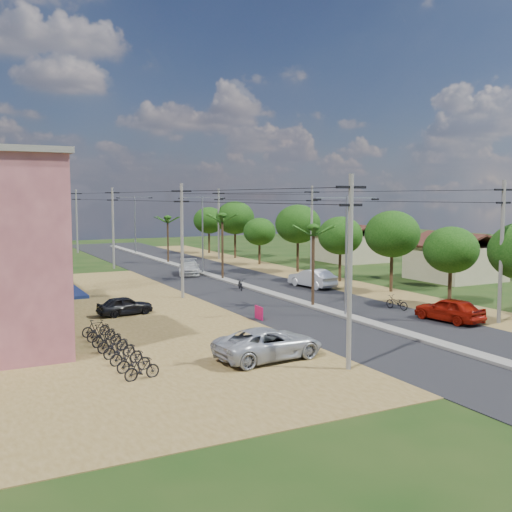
{
  "coord_description": "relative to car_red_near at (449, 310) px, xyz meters",
  "views": [
    {
      "loc": [
        -23.15,
        -32.07,
        7.98
      ],
      "look_at": [
        -0.27,
        12.46,
        3.0
      ],
      "focal_mm": 42.0,
      "sensor_mm": 36.0,
      "label": 1
    }
  ],
  "objects": [
    {
      "name": "tree_east_h",
      "position": [
        4.5,
        50.27,
        3.86
      ],
      "size": [
        4.4,
        4.4,
        6.52
      ],
      "color": "black",
      "rests_on": "ground"
    },
    {
      "name": "palm_median_near",
      "position": [
        -5.0,
        8.27,
        4.76
      ],
      "size": [
        2.0,
        2.0,
        6.15
      ],
      "color": "black",
      "rests_on": "ground"
    },
    {
      "name": "tree_east_f",
      "position": [
        4.2,
        34.27,
        3.11
      ],
      "size": [
        3.8,
        3.8,
        5.52
      ],
      "color": "black",
      "rests_on": "ground"
    },
    {
      "name": "house_east_near",
      "position": [
        15.0,
        14.27,
        1.61
      ],
      "size": [
        7.6,
        7.5,
        4.6
      ],
      "color": "tan",
      "rests_on": "ground"
    },
    {
      "name": "car_red_near",
      "position": [
        0.0,
        0.0,
        0.0
      ],
      "size": [
        2.46,
        4.78,
        1.56
      ],
      "primitive_type": "imported",
      "rotation": [
        0.0,
        0.0,
        3.28
      ],
      "color": "maroon",
      "rests_on": "ground"
    },
    {
      "name": "car_parked_silver",
      "position": [
        -14.45,
        -2.52,
        -0.01
      ],
      "size": [
        5.76,
        3.06,
        1.54
      ],
      "primitive_type": "imported",
      "rotation": [
        0.0,
        0.0,
        1.66
      ],
      "color": "#ABAEB3",
      "rests_on": "ground"
    },
    {
      "name": "median",
      "position": [
        -5.0,
        22.27,
        -0.69
      ],
      "size": [
        1.0,
        90.0,
        0.18
      ],
      "primitive_type": "cube",
      "color": "#605E56",
      "rests_on": "ground"
    },
    {
      "name": "parked_scooter_row",
      "position": [
        -20.95,
        1.64,
        -0.28
      ],
      "size": [
        1.72,
        9.83,
        1.0
      ],
      "color": "black",
      "rests_on": "ground"
    },
    {
      "name": "utility_pole_w_d",
      "position": [
        -12.0,
        59.27,
        3.98
      ],
      "size": [
        1.6,
        0.24,
        9.0
      ],
      "color": "#605E56",
      "rests_on": "ground"
    },
    {
      "name": "car_silver_mid",
      "position": [
        0.0,
        16.19,
        0.03
      ],
      "size": [
        2.35,
        5.09,
        1.62
      ],
      "primitive_type": "imported",
      "rotation": [
        0.0,
        0.0,
        3.28
      ],
      "color": "#ABAEB3",
      "rests_on": "ground"
    },
    {
      "name": "palm_median_mid",
      "position": [
        -5.0,
        24.27,
        5.12
      ],
      "size": [
        2.0,
        2.0,
        6.55
      ],
      "color": "black",
      "rests_on": "ground"
    },
    {
      "name": "house_east_far",
      "position": [
        16.0,
        32.27,
        1.61
      ],
      "size": [
        7.6,
        7.5,
        4.6
      ],
      "color": "tan",
      "rests_on": "ground"
    },
    {
      "name": "dirt_lot_west",
      "position": [
        -20.0,
        12.27,
        -0.76
      ],
      "size": [
        18.0,
        46.0,
        0.04
      ],
      "primitive_type": "cube",
      "color": "brown",
      "rests_on": "ground"
    },
    {
      "name": "car_parked_dark",
      "position": [
        -17.84,
        11.6,
        -0.14
      ],
      "size": [
        3.89,
        1.98,
        1.27
      ],
      "primitive_type": "imported",
      "rotation": [
        0.0,
        0.0,
        1.7
      ],
      "color": "black",
      "rests_on": "ground"
    },
    {
      "name": "car_white_far",
      "position": [
        -6.5,
        29.32,
        -0.05
      ],
      "size": [
        3.63,
        5.42,
        1.46
      ],
      "primitive_type": "imported",
      "rotation": [
        0.0,
        0.0,
        -0.35
      ],
      "color": "#B3B3AF",
      "rests_on": "ground"
    },
    {
      "name": "utility_pole_e_b",
      "position": [
        2.5,
        20.27,
        3.98
      ],
      "size": [
        1.6,
        0.24,
        9.0
      ],
      "color": "#605E56",
      "rests_on": "ground"
    },
    {
      "name": "utility_pole_w_b",
      "position": [
        -12.0,
        16.27,
        3.98
      ],
      "size": [
        1.6,
        0.24,
        9.0
      ],
      "color": "#605E56",
      "rests_on": "ground"
    },
    {
      "name": "streetlight_near",
      "position": [
        -5.0,
        4.27,
        4.01
      ],
      "size": [
        5.1,
        0.18,
        8.0
      ],
      "color": "gray",
      "rests_on": "ground"
    },
    {
      "name": "utility_pole_w_a",
      "position": [
        -12.0,
        -5.73,
        3.98
      ],
      "size": [
        1.6,
        0.24,
        9.0
      ],
      "color": "#605E56",
      "rests_on": "ground"
    },
    {
      "name": "streetlight_far",
      "position": [
        -5.0,
        54.27,
        4.01
      ],
      "size": [
        5.1,
        0.18,
        8.0
      ],
      "color": "gray",
      "rests_on": "ground"
    },
    {
      "name": "dirt_shoulder_east",
      "position": [
        3.5,
        19.27,
        -0.76
      ],
      "size": [
        5.0,
        90.0,
        0.03
      ],
      "primitive_type": "cube",
      "color": "brown",
      "rests_on": "ground"
    },
    {
      "name": "moto_rider_east",
      "position": [
        -0.26,
        4.72,
        -0.29
      ],
      "size": [
        0.99,
        1.96,
        0.98
      ],
      "primitive_type": "imported",
      "rotation": [
        0.0,
        0.0,
        3.33
      ],
      "color": "black",
      "rests_on": "ground"
    },
    {
      "name": "palm_median_far",
      "position": [
        -5.0,
        40.27,
        4.48
      ],
      "size": [
        2.0,
        2.0,
        5.85
      ],
      "color": "black",
      "rests_on": "ground"
    },
    {
      "name": "tree_east_e",
      "position": [
        4.6,
        26.27,
        4.31
      ],
      "size": [
        4.8,
        4.8,
        7.14
      ],
      "color": "black",
      "rests_on": "ground"
    },
    {
      "name": "road",
      "position": [
        -5.0,
        19.27,
        -0.76
      ],
      "size": [
        12.0,
        110.0,
        0.04
      ],
      "primitive_type": "cube",
      "color": "black",
      "rests_on": "ground"
    },
    {
      "name": "ground",
      "position": [
        -5.0,
        4.27,
        -0.78
      ],
      "size": [
        160.0,
        160.0,
        0.0
      ],
      "primitive_type": "plane",
      "color": "black",
      "rests_on": "ground"
    },
    {
      "name": "tree_east_c",
      "position": [
        4.7,
        11.27,
        4.09
      ],
      "size": [
        4.6,
        4.6,
        6.83
      ],
      "color": "black",
      "rests_on": "ground"
    },
    {
      "name": "moto_rider_west_b",
      "position": [
        -6.2,
        30.76,
        -0.29
      ],
      "size": [
        0.98,
        1.68,
        0.97
      ],
      "primitive_type": "imported",
      "rotation": [
        0.0,
        0.0,
        0.34
      ],
      "color": "black",
      "rests_on": "ground"
    },
    {
      "name": "tree_east_d",
      "position": [
        4.4,
        18.27,
        3.56
      ],
      "size": [
        4.2,
        4.2,
        6.13
      ],
      "color": "black",
      "rests_on": "ground"
    },
    {
      "name": "utility_pole_e_a",
      "position": [
        2.5,
        -1.73,
        3.98
      ],
      "size": [
        1.6,
        0.24,
        9.0
      ],
      "color": "#605E56",
      "rests_on": "ground"
    },
    {
      "name": "tree_east_g",
      "position": [
        4.8,
        42.27,
        4.46
      ],
      "size": [
        5.0,
        5.0,
        7.38
      ],
      "color": "black",
      "rests_on": "ground"
    },
    {
      "name": "utility_pole_e_c",
      "position": [
        2.5,
        42.27,
        3.98
      ],
      "size": [
        1.6,
        0.24,
        9.0
      ],
      "color": "#605E56",
      "rests_on": "ground"
    },
    {
      "name": "streetlight_mid",
      "position": [
        -5.0,
        29.27,
        4.01
      ],
      "size": [
        5.1,
        0.18,
        8.0
      ],
      "color": "gray",
      "rests_on": "ground"
    },
    {
      "name": "moto_rider_west_a",
      "position": [
        -6.2,
        17.82,
        -0.28
      ],
      "size": [
        1.19,
        2.02,
        1.0
      ],
      "primitive_type": "imported",
      "rotation": [
        0.0,
        0.0,
        -0.3
      ],
      "color": "black",
      "rests_on": "ground"
    },
    {
      "name": "utility_pole_w_c",
      "position": [
        -12.0,
        38.27,
        3.98
      ],
      "size": [
        1.6,
        0.24,
        9.0
      ],
      "color": "#605E56",
      "rests_on": "ground"
    },
    {
      "name": "tree_east_b",
      "position": [
        4.3,
        4.27,
        3.33
      ],
      "size": [
        4.0,
        4.0,
        5.83
      ],
      "color": "black",
      "rests_on": "ground"
    },
    {
      "name": "roadside_sign",
      "position": [
        -10.5,
        6.13,
        -0.33
      ],
      "size": [
        0.09,
        1.08,
        0.9
      ],
      "rotation": [
        0.0,
        0.0,
        -0.02
      ],
      "color": "#990E3E",
      "rests_on": "ground"
    }
  ]
}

